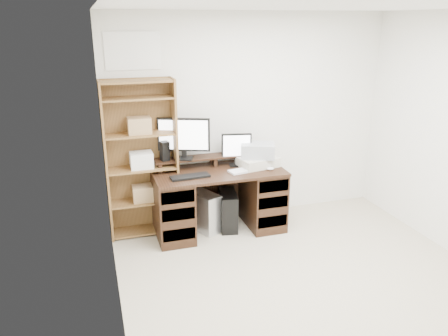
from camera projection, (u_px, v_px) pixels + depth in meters
name	position (u px, v px, depth m)	size (l,w,h in m)	color
room	(335.00, 170.00, 3.52)	(3.54, 4.04, 2.54)	#BCB094
desk	(219.00, 199.00, 5.14)	(1.50, 0.70, 0.75)	black
riser_shelf	(214.00, 158.00, 5.18)	(1.40, 0.22, 0.12)	black
monitor_wide	(184.00, 136.00, 4.98)	(0.58, 0.25, 0.48)	black
monitor_small	(237.00, 148.00, 5.14)	(0.35, 0.16, 0.39)	black
speaker	(165.00, 151.00, 4.96)	(0.09, 0.09, 0.22)	black
keyboard_black	(190.00, 177.00, 4.80)	(0.43, 0.14, 0.02)	black
keyboard_white	(248.00, 170.00, 5.02)	(0.48, 0.14, 0.02)	silver
mouse	(270.00, 169.00, 5.03)	(0.09, 0.06, 0.03)	silver
printer	(257.00, 162.00, 5.16)	(0.44, 0.33, 0.11)	beige
basket	(258.00, 150.00, 5.12)	(0.39, 0.28, 0.17)	#989EA2
tower_silver	(203.00, 211.00, 5.20)	(0.21, 0.47, 0.47)	silver
tower_black	(228.00, 210.00, 5.25)	(0.28, 0.48, 0.45)	black
bookshelf	(141.00, 158.00, 4.92)	(0.80, 0.30, 1.80)	olive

